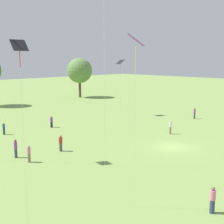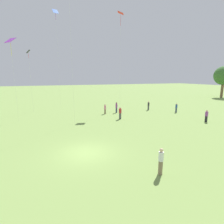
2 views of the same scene
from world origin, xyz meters
The scene contains 13 objects.
ground_plane centered at (0.00, 0.00, 0.00)m, with size 240.00×240.00×0.00m, color #7A994C.
tree_0 centered at (-23.59, 47.45, 6.46)m, with size 5.51×5.51×9.28m.
person_0 centered at (-9.69, 7.47, 0.89)m, with size 0.54×0.54×1.78m.
person_1 centered at (-10.57, 18.68, 0.82)m, with size 0.45×0.45×1.62m.
person_3 centered at (-14.15, 8.77, 0.95)m, with size 0.46×0.46×1.86m.
person_4 centered at (-3.79, 17.92, 0.83)m, with size 0.51×0.51×1.67m.
person_6 centered at (-13.95, 6.61, 0.84)m, with size 0.39×0.39×1.66m.
person_9 centered at (-14.22, 15.34, 0.83)m, with size 0.47×0.47×1.65m.
person_10 centered at (4.92, 3.70, 0.90)m, with size 0.39×0.39×1.77m.
kite_0 centered at (-20.56, -4.72, 9.83)m, with size 0.83×0.64×10.61m.
kite_1 centered at (-17.72, 11.02, 16.59)m, with size 1.46×1.43×17.54m.
kite_3 centered at (-13.75, -6.36, 10.51)m, with size 1.57×1.56×11.15m.
kite_6 centered at (-24.76, 0.45, 17.63)m, with size 0.95×1.20×18.90m.
Camera 2 is at (13.28, -2.97, 6.16)m, focal length 28.00 mm.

